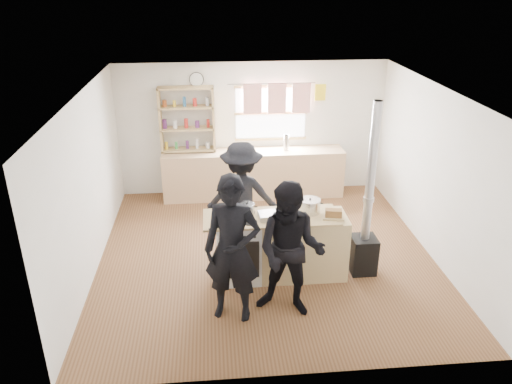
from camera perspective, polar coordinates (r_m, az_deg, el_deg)
ground at (r=7.71m, az=1.15°, el=-7.18°), size 5.00×5.00×0.01m
back_counter at (r=9.49m, az=-0.29°, el=2.11°), size 3.40×0.55×0.90m
shelving_unit at (r=9.24m, az=-7.88°, el=8.24°), size 1.00×0.28×1.20m
thermos at (r=9.35m, az=3.46°, el=5.64°), size 0.10×0.10×0.30m
cooking_island at (r=7.01m, az=2.86°, el=-6.14°), size 1.97×0.64×0.93m
skillet_greens at (r=6.55m, az=-2.98°, el=-3.55°), size 0.37×0.37×0.05m
roast_tray at (r=6.72m, az=1.81°, el=-2.65°), size 0.37×0.28×0.07m
stockpot_stove at (r=6.82m, az=-1.01°, el=-1.90°), size 0.21×0.21×0.17m
stockpot_counter at (r=6.88m, az=6.19°, el=-1.59°), size 0.29×0.29×0.22m
bread_board at (r=6.79m, az=8.84°, el=-2.53°), size 0.31×0.25×0.12m
flue_heater at (r=7.15m, az=12.38°, el=-4.45°), size 0.35×0.35×2.50m
person_near_left at (r=5.98m, az=-2.73°, el=-6.61°), size 0.78×0.61×1.88m
person_near_right at (r=6.08m, az=3.97°, el=-6.74°), size 1.04×0.93×1.76m
person_far at (r=7.56m, az=-1.64°, el=-0.47°), size 1.14×0.70×1.71m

